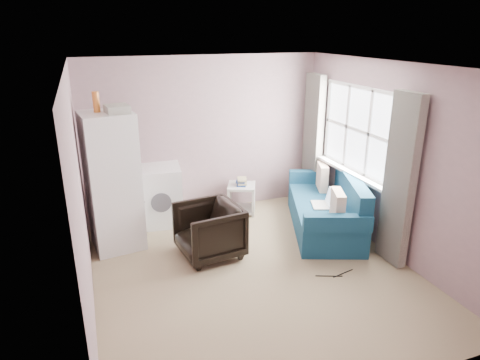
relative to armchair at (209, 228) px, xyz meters
The scene contains 8 objects.
room 1.11m from the armchair, 53.32° to the right, with size 3.84×4.24×2.54m.
armchair is the anchor object (origin of this frame).
fridge 1.43m from the armchair, 147.90° to the left, with size 0.73×0.73×2.13m.
washing_machine 1.32m from the armchair, 108.51° to the left, with size 0.71×0.71×0.91m.
side_table 1.49m from the armchair, 52.92° to the left, with size 0.57×0.57×0.59m.
sofa 1.91m from the armchair, ahead, with size 1.52×2.14×0.87m.
window_dressing 2.30m from the armchair, ahead, with size 0.17×2.62×2.18m.
floor_cables 1.72m from the armchair, 37.75° to the right, with size 0.51×0.13×0.01m.
Camera 1 is at (-1.76, -4.34, 2.87)m, focal length 32.00 mm.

